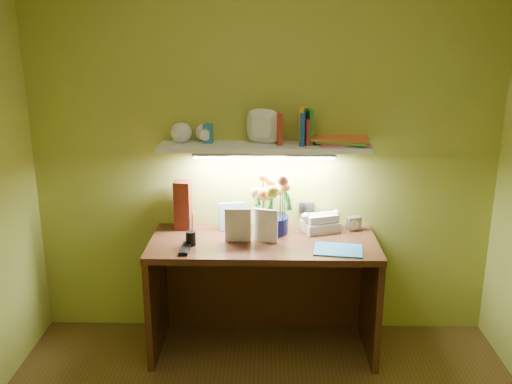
% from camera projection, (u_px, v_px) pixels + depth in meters
% --- Properties ---
extents(desk, '(1.40, 0.60, 0.75)m').
position_uv_depth(desk, '(263.00, 296.00, 3.61)').
color(desk, '#321C0D').
rests_on(desk, ground).
extents(flower_bouquet, '(0.29, 0.29, 0.38)m').
position_uv_depth(flower_bouquet, '(271.00, 204.00, 3.59)').
color(flower_bouquet, '#060933').
rests_on(flower_bouquet, desk).
extents(telephone, '(0.26, 0.23, 0.13)m').
position_uv_depth(telephone, '(320.00, 221.00, 3.65)').
color(telephone, beige).
rests_on(telephone, desk).
extents(desk_clock, '(0.10, 0.07, 0.09)m').
position_uv_depth(desk_clock, '(354.00, 223.00, 3.67)').
color(desk_clock, '#ABAAAF').
rests_on(desk_clock, desk).
extents(whisky_bottle, '(0.09, 0.09, 0.29)m').
position_uv_depth(whisky_bottle, '(182.00, 206.00, 3.70)').
color(whisky_bottle, '#B3701F').
rests_on(whisky_bottle, desk).
extents(whisky_box, '(0.11, 0.11, 0.32)m').
position_uv_depth(whisky_box, '(183.00, 205.00, 3.67)').
color(whisky_box, '#531A0F').
rests_on(whisky_box, desk).
extents(pen_cup, '(0.08, 0.08, 0.15)m').
position_uv_depth(pen_cup, '(191.00, 234.00, 3.41)').
color(pen_cup, black).
rests_on(pen_cup, desk).
extents(art_card, '(0.18, 0.08, 0.18)m').
position_uv_depth(art_card, '(232.00, 216.00, 3.68)').
color(art_card, silver).
rests_on(art_card, desk).
extents(tv_remote, '(0.06, 0.19, 0.02)m').
position_uv_depth(tv_remote, '(185.00, 248.00, 3.36)').
color(tv_remote, black).
rests_on(tv_remote, desk).
extents(blue_folder, '(0.31, 0.25, 0.01)m').
position_uv_depth(blue_folder, '(338.00, 250.00, 3.35)').
color(blue_folder, '#2577C0').
rests_on(blue_folder, desk).
extents(desk_book_a, '(0.16, 0.03, 0.21)m').
position_uv_depth(desk_book_a, '(225.00, 225.00, 3.46)').
color(desk_book_a, beige).
rests_on(desk_book_a, desk).
extents(desk_book_b, '(0.15, 0.06, 0.21)m').
position_uv_depth(desk_book_b, '(253.00, 224.00, 3.48)').
color(desk_book_b, white).
rests_on(desk_book_b, desk).
extents(wall_shelf, '(1.31, 0.35, 0.26)m').
position_uv_depth(wall_shelf, '(268.00, 141.00, 3.51)').
color(wall_shelf, white).
rests_on(wall_shelf, ground).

